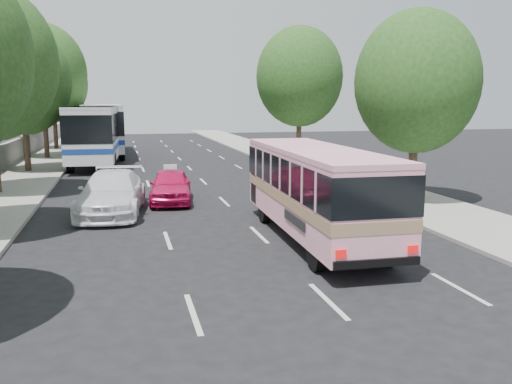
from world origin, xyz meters
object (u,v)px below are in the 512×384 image
object	(u,v)px
white_pickup	(112,193)
tour_coach_front	(97,129)
pink_taxi	(171,186)
pink_bus	(315,183)
tour_coach_rear	(103,125)

from	to	relation	value
white_pickup	tour_coach_front	size ratio (longest dim) A/B	0.42
white_pickup	pink_taxi	bearing A→B (deg)	44.65
pink_bus	tour_coach_front	size ratio (longest dim) A/B	0.68
pink_bus	tour_coach_rear	size ratio (longest dim) A/B	0.67
pink_taxi	tour_coach_front	world-z (taller)	tour_coach_front
white_pickup	tour_coach_rear	bearing A→B (deg)	98.93
pink_taxi	white_pickup	bearing A→B (deg)	-135.35
pink_bus	tour_coach_rear	distance (m)	30.08
pink_bus	white_pickup	size ratio (longest dim) A/B	1.63
pink_taxi	white_pickup	distance (m)	3.02
tour_coach_front	pink_bus	bearing A→B (deg)	-69.61
pink_bus	white_pickup	bearing A→B (deg)	139.40
tour_coach_front	tour_coach_rear	world-z (taller)	tour_coach_rear
white_pickup	tour_coach_front	distance (m)	17.47
pink_taxi	tour_coach_rear	distance (m)	22.16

